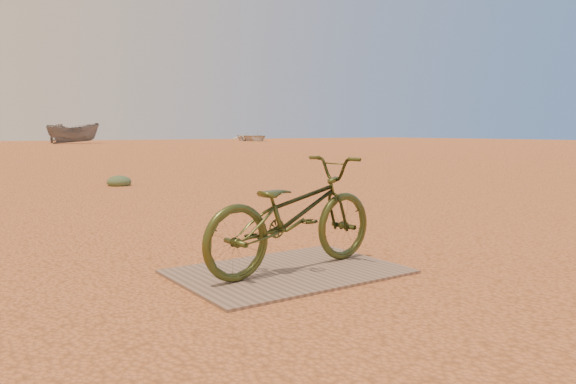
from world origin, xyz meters
TOP-DOWN VIEW (x-y plane):
  - ground at (0.00, 0.00)m, footprint 120.00×120.00m
  - plywood_board at (-0.51, -0.13)m, footprint 1.67×1.15m
  - bicycle at (-0.46, -0.12)m, footprint 1.68×0.75m
  - boat_mid_right at (8.76, 44.64)m, footprint 4.60×2.27m
  - boat_far_right at (26.46, 45.56)m, footprint 3.24×4.45m
  - kale_b at (0.59, 7.37)m, footprint 0.47×0.47m

SIDE VIEW (x-z plane):
  - ground at x=0.00m, z-range 0.00..0.00m
  - kale_b at x=0.59m, z-range -0.13..0.13m
  - plywood_board at x=-0.51m, z-range 0.00..0.02m
  - bicycle at x=-0.46m, z-range 0.02..0.88m
  - boat_far_right at x=26.46m, z-range 0.00..0.90m
  - boat_mid_right at x=8.76m, z-range 0.00..1.71m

